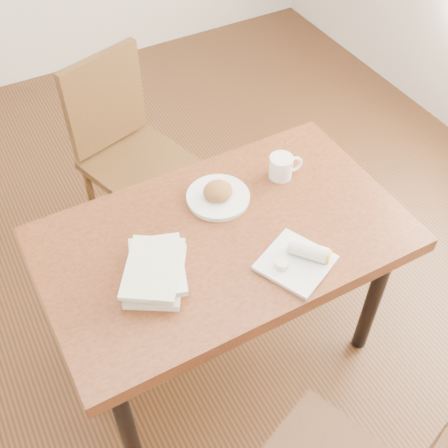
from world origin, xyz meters
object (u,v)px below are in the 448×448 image
coffee_mug (282,166)px  book_stack (156,270)px  table (224,250)px  chair_far (125,143)px  plate_scone (218,195)px  plate_burrito (300,259)px

coffee_mug → book_stack: coffee_mug is taller
table → chair_far: (-0.05, 0.86, -0.12)m
table → book_stack: size_ratio=4.06×
plate_scone → chair_far: bearing=98.7°
table → plate_burrito: size_ratio=4.54×
chair_far → plate_burrito: chair_far is taller
table → coffee_mug: size_ratio=9.57×
coffee_mug → plate_burrito: bearing=-114.6°
coffee_mug → plate_burrito: 0.43m
chair_far → plate_scone: (0.11, -0.71, 0.22)m
table → chair_far: 0.87m
plate_scone → plate_burrito: (0.09, -0.39, -0.00)m
chair_far → plate_scone: 0.75m
coffee_mug → chair_far: bearing=118.3°
plate_burrito → coffee_mug: bearing=65.4°
coffee_mug → book_stack: bearing=-160.9°
plate_scone → plate_burrito: bearing=-76.4°
table → plate_scone: size_ratio=5.44×
coffee_mug → book_stack: size_ratio=0.42×
table → plate_scone: (0.06, 0.16, 0.11)m
chair_far → book_stack: bearing=-104.3°
table → chair_far: bearing=93.1°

